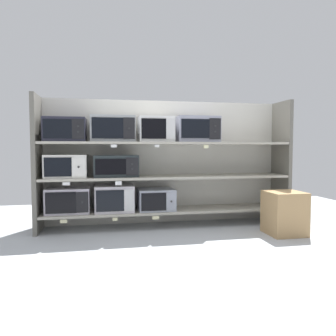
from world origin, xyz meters
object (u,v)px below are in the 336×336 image
object	(u,v)px
microwave_0	(68,200)
microwave_1	(114,198)
microwave_6	(113,129)
shipping_carton	(284,213)
microwave_5	(65,130)
microwave_8	(197,129)
microwave_2	(156,199)
microwave_7	(156,129)
microwave_4	(116,166)
microwave_3	(66,166)

from	to	relation	value
microwave_0	microwave_1	world-z (taller)	microwave_1
microwave_6	shipping_carton	world-z (taller)	microwave_6
microwave_0	shipping_carton	distance (m)	2.59
microwave_1	microwave_5	bearing A→B (deg)	180.00
microwave_5	microwave_8	bearing A→B (deg)	0.01
microwave_6	shipping_carton	xyz separation A→B (m)	(1.95, -0.66, -0.99)
microwave_2	microwave_8	world-z (taller)	microwave_8
microwave_0	microwave_7	world-z (taller)	microwave_7
microwave_6	microwave_8	xyz separation A→B (m)	(1.08, 0.00, 0.01)
microwave_0	shipping_carton	bearing A→B (deg)	-14.89
microwave_2	microwave_5	distance (m)	1.40
microwave_5	shipping_carton	size ratio (longest dim) A/B	0.96
microwave_1	shipping_carton	size ratio (longest dim) A/B	0.95
microwave_2	shipping_carton	bearing A→B (deg)	-25.12
microwave_4	microwave_0	bearing A→B (deg)	-179.96
microwave_0	microwave_1	xyz separation A→B (m)	(0.56, 0.00, 0.01)
microwave_4	shipping_carton	xyz separation A→B (m)	(1.91, -0.66, -0.53)
microwave_2	microwave_7	world-z (taller)	microwave_7
microwave_6	shipping_carton	distance (m)	2.29
microwave_4	microwave_2	bearing A→B (deg)	-0.04
microwave_0	microwave_6	xyz separation A→B (m)	(0.54, 0.00, 0.87)
microwave_5	microwave_6	size ratio (longest dim) A/B	0.90
microwave_3	microwave_4	distance (m)	0.59
microwave_1	microwave_7	bearing A→B (deg)	0.00
microwave_5	microwave_6	world-z (taller)	microwave_6
microwave_4	microwave_7	size ratio (longest dim) A/B	1.24
microwave_6	microwave_8	size ratio (longest dim) A/B	0.99
microwave_5	microwave_7	size ratio (longest dim) A/B	1.10
microwave_0	microwave_1	distance (m)	0.56
microwave_6	shipping_carton	bearing A→B (deg)	-18.78
microwave_2	microwave_8	distance (m)	1.05
microwave_5	microwave_6	bearing A→B (deg)	-0.00
microwave_7	microwave_8	bearing A→B (deg)	0.02
microwave_1	microwave_3	size ratio (longest dim) A/B	0.97
microwave_0	microwave_8	bearing A→B (deg)	0.01
microwave_6	microwave_7	xyz separation A→B (m)	(0.54, 0.00, -0.00)
microwave_3	microwave_6	xyz separation A→B (m)	(0.56, 0.00, 0.45)
microwave_1	microwave_7	world-z (taller)	microwave_7
microwave_0	microwave_4	size ratio (longest dim) A/B	0.95
shipping_carton	microwave_0	bearing A→B (deg)	165.11
microwave_6	microwave_8	world-z (taller)	microwave_8
microwave_0	microwave_7	xyz separation A→B (m)	(1.08, 0.00, 0.87)
microwave_6	microwave_7	bearing A→B (deg)	0.00
microwave_1	microwave_8	bearing A→B (deg)	0.01
microwave_4	microwave_7	world-z (taller)	microwave_7
microwave_8	shipping_carton	bearing A→B (deg)	-37.34
microwave_3	shipping_carton	distance (m)	2.65
microwave_3	microwave_7	distance (m)	1.19
microwave_2	microwave_0	bearing A→B (deg)	-180.00
microwave_5	microwave_6	xyz separation A→B (m)	(0.56, -0.00, 0.02)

